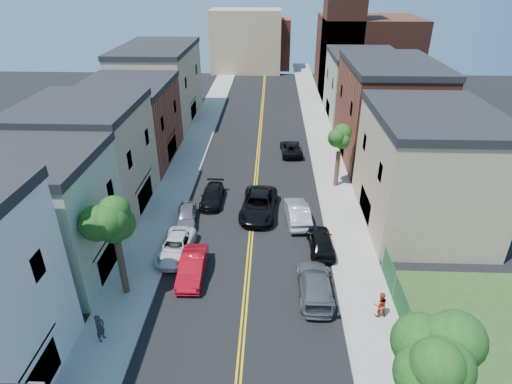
# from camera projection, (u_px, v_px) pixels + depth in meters

# --- Properties ---
(sidewalk_left) EXTENTS (3.20, 100.00, 0.15)m
(sidewalk_left) POSITION_uv_depth(u_px,v_px,m) (194.00, 146.00, 50.62)
(sidewalk_left) COLOR gray
(sidewalk_left) RESTS_ON ground
(sidewalk_right) EXTENTS (3.20, 100.00, 0.15)m
(sidewalk_right) POSITION_uv_depth(u_px,v_px,m) (325.00, 147.00, 50.08)
(sidewalk_right) COLOR gray
(sidewalk_right) RESTS_ON ground
(curb_left) EXTENTS (0.30, 100.00, 0.15)m
(curb_left) POSITION_uv_depth(u_px,v_px,m) (208.00, 146.00, 50.56)
(curb_left) COLOR gray
(curb_left) RESTS_ON ground
(curb_right) EXTENTS (0.30, 100.00, 0.15)m
(curb_right) POSITION_uv_depth(u_px,v_px,m) (310.00, 147.00, 50.14)
(curb_right) COLOR gray
(curb_right) RESTS_ON ground
(bldg_left_palegrn) EXTENTS (9.00, 8.00, 8.50)m
(bldg_left_palegrn) POSITION_uv_depth(u_px,v_px,m) (36.00, 220.00, 27.71)
(bldg_left_palegrn) COLOR gray
(bldg_left_palegrn) RESTS_ON ground
(bldg_left_tan_near) EXTENTS (9.00, 10.00, 9.00)m
(bldg_left_tan_near) POSITION_uv_depth(u_px,v_px,m) (89.00, 162.00, 35.52)
(bldg_left_tan_near) COLOR #998466
(bldg_left_tan_near) RESTS_ON ground
(bldg_left_brick) EXTENTS (9.00, 12.00, 8.00)m
(bldg_left_brick) POSITION_uv_depth(u_px,v_px,m) (129.00, 125.00, 45.45)
(bldg_left_brick) COLOR brown
(bldg_left_brick) RESTS_ON ground
(bldg_left_tan_far) EXTENTS (9.00, 16.00, 9.50)m
(bldg_left_tan_far) POSITION_uv_depth(u_px,v_px,m) (159.00, 86.00, 57.43)
(bldg_left_tan_far) COLOR #998466
(bldg_left_tan_far) RESTS_ON ground
(bldg_right_tan) EXTENTS (9.00, 12.00, 9.00)m
(bldg_right_tan) POSITION_uv_depth(u_px,v_px,m) (426.00, 172.00, 33.69)
(bldg_right_tan) COLOR #998466
(bldg_right_tan) RESTS_ON ground
(bldg_right_brick) EXTENTS (9.00, 14.00, 10.00)m
(bldg_right_brick) POSITION_uv_depth(u_px,v_px,m) (386.00, 113.00, 45.78)
(bldg_right_brick) COLOR brown
(bldg_right_brick) RESTS_ON ground
(bldg_right_palegrn) EXTENTS (9.00, 12.00, 8.50)m
(bldg_right_palegrn) POSITION_uv_depth(u_px,v_px,m) (362.00, 88.00, 58.47)
(bldg_right_palegrn) COLOR gray
(bldg_right_palegrn) RESTS_ON ground
(church) EXTENTS (16.20, 14.20, 22.60)m
(church) POSITION_uv_depth(u_px,v_px,m) (361.00, 48.00, 70.26)
(church) COLOR #4C2319
(church) RESTS_ON ground
(backdrop_left) EXTENTS (14.00, 8.00, 12.00)m
(backdrop_left) POSITION_uv_depth(u_px,v_px,m) (246.00, 41.00, 84.70)
(backdrop_left) COLOR #998466
(backdrop_left) RESTS_ON ground
(backdrop_center) EXTENTS (10.00, 8.00, 10.00)m
(backdrop_center) POSITION_uv_depth(u_px,v_px,m) (266.00, 43.00, 88.56)
(backdrop_center) COLOR brown
(backdrop_center) RESTS_ON ground
(fence_right) EXTENTS (0.04, 15.00, 1.90)m
(fence_right) POSITION_uv_depth(u_px,v_px,m) (415.00, 342.00, 22.67)
(fence_right) COLOR #143F1E
(fence_right) RESTS_ON sidewalk_right
(tree_left_mid) EXTENTS (5.20, 5.20, 9.29)m
(tree_left_mid) POSITION_uv_depth(u_px,v_px,m) (111.00, 207.00, 24.64)
(tree_left_mid) COLOR #38251C
(tree_left_mid) RESTS_ON sidewalk_left
(tree_right_corner) EXTENTS (5.80, 5.80, 10.35)m
(tree_right_corner) POSITION_uv_depth(u_px,v_px,m) (448.00, 338.00, 14.95)
(tree_right_corner) COLOR #38251C
(tree_right_corner) RESTS_ON sidewalk_right
(tree_right_far) EXTENTS (4.40, 4.40, 8.03)m
(tree_right_far) POSITION_uv_depth(u_px,v_px,m) (341.00, 131.00, 38.59)
(tree_right_far) COLOR #38251C
(tree_right_far) RESTS_ON sidewalk_right
(red_sedan) EXTENTS (1.69, 4.74, 1.56)m
(red_sedan) POSITION_uv_depth(u_px,v_px,m) (192.00, 267.00, 28.91)
(red_sedan) COLOR #B70C18
(red_sedan) RESTS_ON ground
(white_pickup) EXTENTS (2.51, 5.08, 1.39)m
(white_pickup) POSITION_uv_depth(u_px,v_px,m) (176.00, 247.00, 31.15)
(white_pickup) COLOR silver
(white_pickup) RESTS_ON ground
(grey_car_left) EXTENTS (2.07, 4.18, 1.37)m
(grey_car_left) POSITION_uv_depth(u_px,v_px,m) (187.00, 215.00, 35.12)
(grey_car_left) COLOR #5B5C63
(grey_car_left) RESTS_ON ground
(black_car_left) EXTENTS (1.98, 4.69, 1.35)m
(black_car_left) POSITION_uv_depth(u_px,v_px,m) (212.00, 196.00, 38.18)
(black_car_left) COLOR black
(black_car_left) RESTS_ON ground
(grey_car_right) EXTENTS (2.21, 5.41, 1.57)m
(grey_car_right) POSITION_uv_depth(u_px,v_px,m) (315.00, 285.00, 27.28)
(grey_car_right) COLOR #515358
(grey_car_right) RESTS_ON ground
(black_car_right) EXTENTS (2.01, 4.58, 1.53)m
(black_car_right) POSITION_uv_depth(u_px,v_px,m) (321.00, 241.00, 31.65)
(black_car_right) COLOR black
(black_car_right) RESTS_ON ground
(silver_car_right) EXTENTS (2.27, 5.22, 1.67)m
(silver_car_right) POSITION_uv_depth(u_px,v_px,m) (297.00, 212.00, 35.25)
(silver_car_right) COLOR #B7B9BF
(silver_car_right) RESTS_ON ground
(dark_car_right_far) EXTENTS (2.59, 5.07, 1.37)m
(dark_car_right_far) POSITION_uv_depth(u_px,v_px,m) (291.00, 148.00, 48.26)
(dark_car_right_far) COLOR black
(dark_car_right_far) RESTS_ON ground
(black_suv_lane) EXTENTS (3.37, 6.52, 1.76)m
(black_suv_lane) POSITION_uv_depth(u_px,v_px,m) (259.00, 205.00, 36.32)
(black_suv_lane) COLOR black
(black_suv_lane) RESTS_ON ground
(pedestrian_left) EXTENTS (0.58, 0.74, 1.80)m
(pedestrian_left) POSITION_uv_depth(u_px,v_px,m) (100.00, 328.00, 23.65)
(pedestrian_left) COLOR #27262D
(pedestrian_left) RESTS_ON sidewalk_left
(pedestrian_right) EXTENTS (0.92, 0.75, 1.74)m
(pedestrian_right) POSITION_uv_depth(u_px,v_px,m) (380.00, 305.00, 25.32)
(pedestrian_right) COLOR #A02F18
(pedestrian_right) RESTS_ON sidewalk_right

